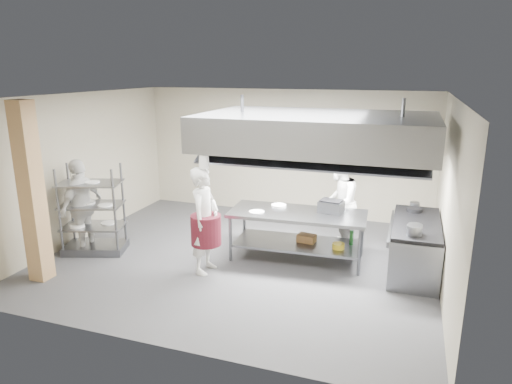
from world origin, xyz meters
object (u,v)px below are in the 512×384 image
(pass_rack, at_px, (92,210))
(chef_line, at_px, (339,202))
(island, at_px, (297,235))
(griddle, at_px, (331,207))
(chef_head, at_px, (205,220))
(cooking_range, at_px, (415,248))
(stockpot, at_px, (415,229))
(chef_plating, at_px, (82,206))

(pass_rack, height_order, chef_line, chef_line)
(island, relative_size, pass_rack, 1.46)
(island, height_order, griddle, griddle)
(chef_line, bearing_deg, island, -33.87)
(pass_rack, bearing_deg, chef_head, -21.29)
(chef_line, bearing_deg, pass_rack, -63.36)
(island, bearing_deg, cooking_range, 1.38)
(chef_head, bearing_deg, chef_line, -46.94)
(island, xyz_separation_m, pass_rack, (-3.80, -0.94, 0.40))
(island, distance_m, stockpot, 2.16)
(chef_head, bearing_deg, griddle, -56.36)
(island, height_order, chef_head, chef_head)
(chef_head, distance_m, chef_line, 2.72)
(chef_head, distance_m, stockpot, 3.47)
(pass_rack, height_order, chef_plating, chef_plating)
(chef_head, relative_size, chef_line, 1.00)
(chef_line, bearing_deg, cooking_range, 72.90)
(pass_rack, relative_size, cooking_range, 0.85)
(chef_line, bearing_deg, stockpot, 54.40)
(island, xyz_separation_m, chef_plating, (-4.00, -0.99, 0.46))
(cooking_range, height_order, chef_head, chef_head)
(chef_line, height_order, chef_plating, chef_line)
(cooking_range, relative_size, griddle, 4.73)
(island, relative_size, cooking_range, 1.24)
(cooking_range, distance_m, chef_head, 3.71)
(pass_rack, distance_m, chef_head, 2.42)
(chef_head, distance_m, chef_plating, 2.62)
(pass_rack, height_order, cooking_range, pass_rack)
(island, xyz_separation_m, chef_head, (-1.38, -1.06, 0.48))
(cooking_range, height_order, chef_plating, chef_plating)
(pass_rack, distance_m, chef_line, 4.75)
(cooking_range, distance_m, chef_plating, 6.21)
(chef_head, relative_size, griddle, 4.43)
(chef_plating, bearing_deg, cooking_range, 101.30)
(chef_plating, relative_size, stockpot, 8.08)
(pass_rack, bearing_deg, chef_plating, 173.14)
(chef_line, height_order, griddle, chef_line)
(island, distance_m, chef_plating, 4.15)
(island, xyz_separation_m, griddle, (0.58, 0.21, 0.56))
(island, distance_m, griddle, 0.83)
(pass_rack, bearing_deg, griddle, -3.90)
(chef_plating, bearing_deg, griddle, 105.13)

